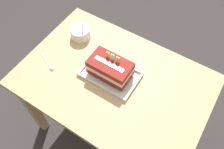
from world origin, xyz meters
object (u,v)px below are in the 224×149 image
(foil_tray, at_px, (110,74))
(bowl_stack, at_px, (80,33))
(serving_spoon_near_tray, at_px, (50,65))
(birthday_cake, at_px, (110,68))

(foil_tray, relative_size, bowl_stack, 2.53)
(serving_spoon_near_tray, bearing_deg, birthday_cake, 22.27)
(foil_tray, distance_m, serving_spoon_near_tray, 0.37)
(foil_tray, bearing_deg, birthday_cake, 90.00)
(birthday_cake, distance_m, bowl_stack, 0.37)
(foil_tray, xyz_separation_m, serving_spoon_near_tray, (-0.35, -0.14, -0.00))
(bowl_stack, xyz_separation_m, serving_spoon_near_tray, (-0.02, -0.29, -0.03))
(birthday_cake, bearing_deg, serving_spoon_near_tray, -157.73)
(birthday_cake, height_order, serving_spoon_near_tray, birthday_cake)
(serving_spoon_near_tray, bearing_deg, foil_tray, 22.25)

